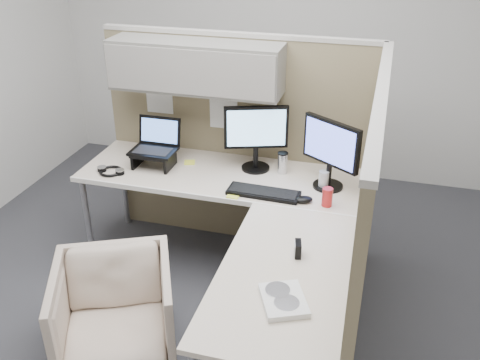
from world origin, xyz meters
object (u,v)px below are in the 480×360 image
(desk, at_px, (238,212))
(keyboard, at_px, (263,193))
(monitor_left, at_px, (256,133))
(office_chair, at_px, (115,309))

(desk, distance_m, keyboard, 0.23)
(monitor_left, distance_m, keyboard, 0.46)
(office_chair, bearing_deg, keyboard, 27.08)
(office_chair, xyz_separation_m, monitor_left, (0.52, 1.21, 0.67))
(monitor_left, bearing_deg, desk, -106.24)
(desk, relative_size, monitor_left, 4.29)
(monitor_left, relative_size, keyboard, 0.99)
(desk, bearing_deg, office_chair, -129.43)
(monitor_left, bearing_deg, keyboard, -87.34)
(desk, relative_size, office_chair, 2.96)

